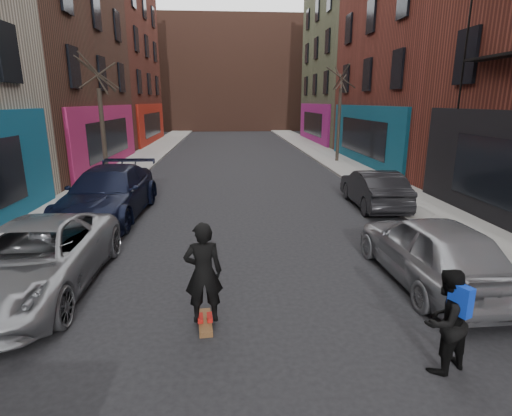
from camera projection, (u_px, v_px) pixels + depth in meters
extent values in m
cube|color=gray|center=(153.00, 152.00, 29.98)|extent=(2.50, 84.00, 0.13)
cube|color=gray|center=(317.00, 150.00, 30.86)|extent=(2.50, 84.00, 0.13)
cube|color=#47281E|center=(230.00, 76.00, 53.66)|extent=(40.00, 10.00, 14.00)
imported|color=gray|center=(33.00, 259.00, 7.95)|extent=(2.36, 5.09, 1.41)
imported|color=black|center=(109.00, 193.00, 13.11)|extent=(2.52, 5.74, 1.64)
imported|color=gray|center=(432.00, 249.00, 8.35)|extent=(1.89, 4.44, 1.50)
imported|color=black|center=(374.00, 189.00, 14.46)|extent=(1.59, 4.19, 1.36)
cube|color=brown|center=(205.00, 322.00, 6.90)|extent=(0.29, 0.82, 0.10)
imported|color=black|center=(203.00, 273.00, 6.66)|extent=(0.68, 0.48, 1.76)
imported|color=black|center=(445.00, 321.00, 5.59)|extent=(0.92, 0.84, 1.54)
cube|color=#0D33C0|center=(461.00, 300.00, 5.33)|extent=(0.25, 0.33, 0.42)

